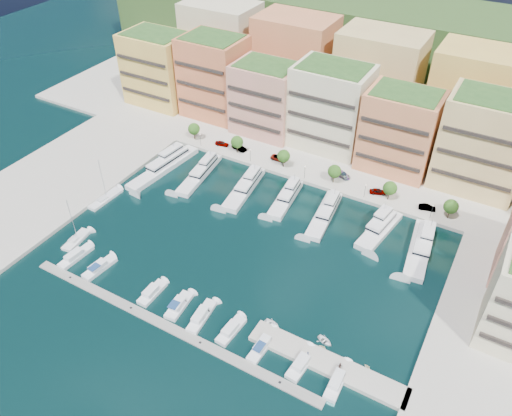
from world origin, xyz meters
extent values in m
plane|color=black|center=(0.00, 0.00, 0.00)|extent=(400.00, 400.00, 0.00)
cube|color=#9E998E|center=(0.00, 62.00, 0.00)|extent=(220.00, 64.00, 2.00)
cube|color=#9E998E|center=(-62.00, -8.00, 0.00)|extent=(34.00, 76.00, 2.00)
cube|color=#1F3C18|center=(0.00, 110.00, 0.00)|extent=(240.00, 40.00, 58.00)
cube|color=gray|center=(-3.00, -30.00, 0.00)|extent=(72.00, 2.20, 0.35)
cube|color=#9E998E|center=(30.00, -22.00, 0.00)|extent=(32.00, 5.00, 2.00)
cube|color=#E3BE53|center=(-66.00, 50.00, 13.00)|extent=(22.00, 16.00, 24.00)
cube|color=black|center=(-66.00, 41.75, 13.00)|extent=(20.24, 0.50, 0.90)
cube|color=#254C1E|center=(-66.00, 50.00, 25.40)|extent=(19.36, 14.08, 0.80)
cube|color=#CE7044|center=(-44.00, 52.00, 14.00)|extent=(20.00, 16.00, 26.00)
cube|color=black|center=(-44.00, 43.75, 14.00)|extent=(18.40, 0.50, 0.90)
cube|color=#254C1E|center=(-44.00, 52.00, 27.40)|extent=(17.60, 14.08, 0.80)
cube|color=tan|center=(-23.00, 50.00, 12.00)|extent=(20.00, 15.00, 22.00)
cube|color=black|center=(-23.00, 42.25, 12.00)|extent=(18.40, 0.50, 0.90)
cube|color=#254C1E|center=(-23.00, 50.00, 23.40)|extent=(17.60, 13.20, 0.80)
cube|color=beige|center=(-2.00, 52.00, 13.50)|extent=(22.00, 16.00, 25.00)
cube|color=black|center=(-2.00, 43.75, 13.50)|extent=(20.24, 0.50, 0.90)
cube|color=#254C1E|center=(-2.00, 52.00, 26.40)|extent=(19.36, 14.08, 0.80)
cube|color=#D87B51|center=(20.00, 50.00, 12.50)|extent=(20.00, 15.00, 23.00)
cube|color=black|center=(20.00, 42.25, 12.50)|extent=(18.40, 0.50, 0.90)
cube|color=#254C1E|center=(20.00, 50.00, 24.40)|extent=(17.60, 13.20, 0.80)
cube|color=#E1C277|center=(42.00, 52.00, 14.00)|extent=(22.00, 16.00, 26.00)
cube|color=black|center=(42.00, 43.75, 14.00)|extent=(20.24, 0.50, 0.90)
cube|color=#254C1E|center=(42.00, 52.00, 27.40)|extent=(19.36, 14.08, 0.80)
cube|color=beige|center=(-55.00, 74.00, 16.00)|extent=(26.00, 18.00, 30.00)
cube|color=#D87B51|center=(-25.00, 74.00, 16.00)|extent=(26.00, 18.00, 30.00)
cube|color=#E1C277|center=(5.00, 74.00, 16.00)|extent=(26.00, 18.00, 30.00)
cube|color=#E3BE53|center=(35.00, 74.00, 16.00)|extent=(26.00, 18.00, 30.00)
cylinder|color=#473323|center=(-40.00, 33.50, 2.50)|extent=(0.24, 0.24, 3.00)
sphere|color=#224914|center=(-40.00, 33.50, 4.75)|extent=(3.80, 3.80, 3.80)
cylinder|color=#473323|center=(-24.00, 33.50, 2.50)|extent=(0.24, 0.24, 3.00)
sphere|color=#224914|center=(-24.00, 33.50, 4.75)|extent=(3.80, 3.80, 3.80)
cylinder|color=#473323|center=(-8.00, 33.50, 2.50)|extent=(0.24, 0.24, 3.00)
sphere|color=#224914|center=(-8.00, 33.50, 4.75)|extent=(3.80, 3.80, 3.80)
cylinder|color=#473323|center=(8.00, 33.50, 2.50)|extent=(0.24, 0.24, 3.00)
sphere|color=#224914|center=(8.00, 33.50, 4.75)|extent=(3.80, 3.80, 3.80)
cylinder|color=#473323|center=(24.00, 33.50, 2.50)|extent=(0.24, 0.24, 3.00)
sphere|color=#224914|center=(24.00, 33.50, 4.75)|extent=(3.80, 3.80, 3.80)
cylinder|color=#473323|center=(40.00, 33.50, 2.50)|extent=(0.24, 0.24, 3.00)
sphere|color=#224914|center=(40.00, 33.50, 4.75)|extent=(3.80, 3.80, 3.80)
cylinder|color=black|center=(-36.00, 31.20, 3.00)|extent=(0.10, 0.10, 4.00)
sphere|color=#FFF2CC|center=(-36.00, 31.20, 5.05)|extent=(0.30, 0.30, 0.30)
cylinder|color=black|center=(-18.00, 31.20, 3.00)|extent=(0.10, 0.10, 4.00)
sphere|color=#FFF2CC|center=(-18.00, 31.20, 5.05)|extent=(0.30, 0.30, 0.30)
cylinder|color=black|center=(0.00, 31.20, 3.00)|extent=(0.10, 0.10, 4.00)
sphere|color=#FFF2CC|center=(0.00, 31.20, 5.05)|extent=(0.30, 0.30, 0.30)
cylinder|color=black|center=(18.00, 31.20, 3.00)|extent=(0.10, 0.10, 4.00)
sphere|color=#FFF2CC|center=(18.00, 31.20, 5.05)|extent=(0.30, 0.30, 0.30)
cylinder|color=black|center=(36.00, 31.20, 3.00)|extent=(0.10, 0.10, 4.00)
sphere|color=#FFF2CC|center=(36.00, 31.20, 5.05)|extent=(0.30, 0.30, 0.30)
cube|color=silver|center=(-38.78, 15.59, 0.35)|extent=(6.85, 27.10, 2.30)
cube|color=silver|center=(-38.78, 18.27, 2.40)|extent=(4.91, 15.02, 1.80)
cube|color=black|center=(-38.78, 18.27, 2.40)|extent=(4.98, 15.08, 0.55)
cube|color=silver|center=(-38.78, 20.42, 4.00)|extent=(3.33, 8.26, 1.40)
cylinder|color=#B2B2B7|center=(-38.78, 22.03, 5.60)|extent=(0.14, 0.14, 1.80)
cube|color=silver|center=(-27.57, 18.14, 0.35)|extent=(6.82, 22.06, 2.30)
cube|color=silver|center=(-27.57, 20.31, 2.40)|extent=(4.84, 12.27, 1.80)
cube|color=black|center=(-27.57, 20.31, 2.40)|extent=(4.91, 12.34, 0.55)
cube|color=silver|center=(-27.57, 22.05, 4.00)|extent=(3.26, 6.77, 1.40)
cylinder|color=#B2B2B7|center=(-27.57, 23.35, 5.60)|extent=(0.14, 0.14, 1.80)
cube|color=black|center=(-27.57, 18.14, -0.10)|extent=(6.87, 22.12, 0.35)
cube|color=silver|center=(-12.65, 18.51, 0.35)|extent=(7.17, 21.39, 2.30)
cube|color=silver|center=(-12.65, 20.61, 2.40)|extent=(5.16, 11.92, 1.80)
cube|color=black|center=(-12.65, 20.61, 2.40)|extent=(5.22, 11.99, 0.55)
cube|color=silver|center=(-12.65, 22.29, 4.00)|extent=(3.50, 6.59, 1.40)
cylinder|color=#B2B2B7|center=(-12.65, 23.55, 5.60)|extent=(0.14, 0.14, 1.80)
cube|color=silver|center=(-0.41, 20.10, 0.35)|extent=(6.04, 18.14, 2.30)
cube|color=silver|center=(-0.41, 21.88, 2.40)|extent=(4.42, 10.10, 1.80)
cube|color=black|center=(-0.41, 21.88, 2.40)|extent=(4.48, 10.17, 0.55)
cube|color=silver|center=(-0.41, 23.31, 4.00)|extent=(3.03, 5.58, 1.40)
cylinder|color=#B2B2B7|center=(-0.41, 24.37, 5.60)|extent=(0.14, 0.14, 1.80)
cube|color=silver|center=(11.59, 18.88, 0.35)|extent=(6.28, 20.57, 2.30)
cube|color=silver|center=(11.59, 20.90, 2.40)|extent=(4.56, 11.43, 1.80)
cube|color=black|center=(11.59, 20.90, 2.40)|extent=(4.63, 11.50, 0.55)
cube|color=silver|center=(11.59, 22.52, 4.00)|extent=(3.12, 6.30, 1.40)
cylinder|color=#B2B2B7|center=(11.59, 23.74, 5.60)|extent=(0.14, 0.14, 1.80)
cube|color=black|center=(11.59, 18.88, -0.10)|extent=(6.33, 20.63, 0.35)
cube|color=silver|center=(26.09, 20.15, 0.35)|extent=(7.11, 18.17, 2.30)
cube|color=silver|center=(26.09, 21.92, 2.40)|extent=(5.12, 10.18, 1.80)
cube|color=black|center=(26.09, 21.92, 2.40)|extent=(5.19, 10.24, 0.55)
cube|color=silver|center=(26.09, 23.34, 4.00)|extent=(3.48, 5.65, 1.40)
cylinder|color=#B2B2B7|center=(26.09, 24.40, 5.60)|extent=(0.14, 0.14, 1.80)
cube|color=silver|center=(36.88, 18.27, 0.35)|extent=(7.27, 21.86, 2.30)
cube|color=silver|center=(36.88, 20.42, 2.40)|extent=(5.26, 12.18, 1.80)
cube|color=black|center=(36.88, 20.42, 2.40)|extent=(5.33, 12.25, 0.55)
cube|color=silver|center=(36.88, 22.14, 4.00)|extent=(3.58, 6.73, 1.40)
cylinder|color=#B2B2B7|center=(36.88, 23.42, 5.60)|extent=(0.14, 0.14, 1.80)
cube|color=silver|center=(-33.75, -24.50, 0.25)|extent=(3.10, 9.27, 1.40)
cube|color=silver|center=(-33.75, -24.96, 1.55)|extent=(2.24, 4.50, 1.10)
cube|color=black|center=(-33.75, -23.13, 1.30)|extent=(1.81, 0.22, 0.55)
cube|color=silver|center=(-26.19, -24.50, 0.25)|extent=(3.51, 8.82, 1.40)
cube|color=silver|center=(-26.19, -24.93, 1.55)|extent=(2.46, 4.32, 1.10)
cube|color=black|center=(-26.19, -23.21, 1.30)|extent=(1.88, 0.30, 0.55)
cube|color=navy|center=(-26.19, -26.05, 2.15)|extent=(2.09, 2.76, 0.12)
cube|color=silver|center=(-10.60, -24.50, 0.25)|extent=(2.60, 7.66, 1.40)
cube|color=silver|center=(-10.60, -24.88, 1.55)|extent=(2.02, 3.68, 1.10)
cube|color=black|center=(-10.60, -23.35, 1.30)|extent=(1.86, 0.10, 0.55)
cube|color=silver|center=(-3.30, -24.50, 0.25)|extent=(3.47, 8.16, 1.40)
cube|color=silver|center=(-3.30, -24.90, 1.55)|extent=(2.49, 3.99, 1.10)
cube|color=black|center=(-3.30, -23.31, 1.30)|extent=(1.99, 0.28, 0.55)
cube|color=navy|center=(-3.30, -25.93, 2.15)|extent=(2.14, 2.55, 0.12)
cube|color=silver|center=(2.60, -24.50, 0.25)|extent=(3.40, 9.40, 1.40)
cube|color=silver|center=(2.60, -24.96, 1.55)|extent=(2.39, 4.58, 1.10)
cube|color=black|center=(2.60, -23.12, 1.30)|extent=(1.82, 0.27, 0.55)
cube|color=silver|center=(9.89, -24.50, 0.25)|extent=(3.04, 7.95, 1.40)
cube|color=silver|center=(9.89, -24.89, 1.55)|extent=(2.23, 3.87, 1.10)
cube|color=black|center=(9.89, -23.33, 1.30)|extent=(1.84, 0.22, 0.55)
cube|color=silver|center=(17.33, -24.50, 0.25)|extent=(2.74, 9.01, 1.40)
cube|color=silver|center=(17.33, -24.95, 1.55)|extent=(2.02, 4.35, 1.10)
cube|color=black|center=(17.33, -23.16, 1.30)|extent=(1.70, 0.17, 0.55)
cube|color=navy|center=(17.33, -26.10, 2.15)|extent=(1.76, 2.74, 0.12)
cube|color=silver|center=(25.83, -24.50, 0.25)|extent=(3.31, 8.38, 1.40)
cube|color=silver|center=(25.83, -24.91, 1.55)|extent=(2.38, 4.09, 1.10)
cube|color=black|center=(25.83, -23.27, 1.30)|extent=(1.91, 0.26, 0.55)
cube|color=silver|center=(33.25, -24.50, 0.25)|extent=(2.71, 8.92, 1.40)
cube|color=silver|center=(33.25, -24.94, 1.55)|extent=(2.03, 4.30, 1.10)
cube|color=black|center=(33.25, -23.17, 1.30)|extent=(1.76, 0.15, 0.55)
cube|color=silver|center=(-38.08, -20.10, 0.20)|extent=(3.82, 8.44, 1.20)
cube|color=silver|center=(-38.08, -20.91, 1.10)|extent=(1.93, 2.24, 0.60)
cylinder|color=#B2B2B7|center=(-38.08, -19.69, 6.80)|extent=(0.14, 0.14, 12.00)
cylinder|color=#B2B2B7|center=(-38.08, -21.32, 1.80)|extent=(0.57, 3.65, 0.10)
cube|color=silver|center=(-43.59, -3.92, 0.20)|extent=(3.20, 10.94, 1.20)
cube|color=silver|center=(-43.59, -5.00, 1.10)|extent=(1.78, 2.77, 0.60)
cylinder|color=#B2B2B7|center=(-43.59, -3.38, 6.80)|extent=(0.14, 0.14, 12.00)
cylinder|color=#B2B2B7|center=(-43.59, -5.55, 1.80)|extent=(0.28, 4.88, 0.10)
imported|color=white|center=(27.59, -17.30, 0.35)|extent=(3.99, 3.38, 0.70)
imported|color=beige|center=(27.83, -19.00, 0.45)|extent=(1.89, 1.70, 0.89)
imported|color=white|center=(16.51, -19.00, 0.39)|extent=(4.22, 3.36, 0.78)
imported|color=beige|center=(37.06, -18.77, 0.38)|extent=(1.81, 1.71, 0.76)
imported|color=gray|center=(-30.32, 34.60, 1.73)|extent=(4.53, 2.50, 1.46)
imported|color=gray|center=(-24.28, 35.10, 1.82)|extent=(5.23, 2.61, 1.65)
imported|color=gray|center=(-10.75, 36.04, 1.71)|extent=(5.19, 2.48, 1.43)
imported|color=gray|center=(8.97, 37.47, 1.80)|extent=(5.96, 3.95, 1.60)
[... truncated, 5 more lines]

